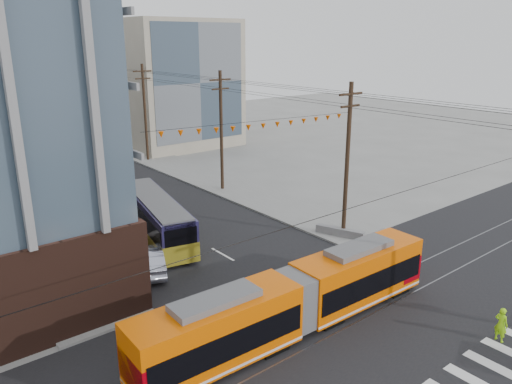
% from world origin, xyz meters
% --- Properties ---
extents(ground, '(160.00, 160.00, 0.00)m').
position_xyz_m(ground, '(0.00, 0.00, 0.00)').
color(ground, slate).
extents(bg_bldg_ne_near, '(14.00, 14.00, 16.00)m').
position_xyz_m(bg_bldg_ne_near, '(16.00, 48.00, 8.00)').
color(bg_bldg_ne_near, gray).
rests_on(bg_bldg_ne_near, ground).
extents(bg_bldg_ne_far, '(16.00, 16.00, 14.00)m').
position_xyz_m(bg_bldg_ne_far, '(18.00, 68.00, 7.00)').
color(bg_bldg_ne_far, '#8C99A5').
rests_on(bg_bldg_ne_far, ground).
extents(utility_pole_far, '(0.30, 0.30, 11.00)m').
position_xyz_m(utility_pole_far, '(8.50, 56.00, 5.50)').
color(utility_pole_far, black).
rests_on(utility_pole_far, ground).
extents(streetcar, '(16.97, 2.83, 3.26)m').
position_xyz_m(streetcar, '(-2.50, 4.43, 1.63)').
color(streetcar, '#E35600').
rests_on(streetcar, ground).
extents(city_bus, '(4.69, 11.34, 3.14)m').
position_xyz_m(city_bus, '(-2.00, 19.26, 1.57)').
color(city_bus, '#211D47').
rests_on(city_bus, ground).
extents(parked_car_silver, '(3.16, 4.82, 1.50)m').
position_xyz_m(parked_car_silver, '(-4.92, 14.78, 0.75)').
color(parked_car_silver, '#9297AA').
rests_on(parked_car_silver, ground).
extents(parked_car_white, '(3.36, 4.83, 1.30)m').
position_xyz_m(parked_car_white, '(-5.02, 17.73, 0.65)').
color(parked_car_white, silver).
rests_on(parked_car_white, ground).
extents(parked_car_grey, '(2.42, 4.43, 1.18)m').
position_xyz_m(parked_car_grey, '(-5.82, 26.34, 0.59)').
color(parked_car_grey, '#48484F').
rests_on(parked_car_grey, ground).
extents(pedestrian, '(0.46, 0.66, 1.74)m').
position_xyz_m(pedestrian, '(4.49, -2.29, 0.87)').
color(pedestrian, '#93E212').
rests_on(pedestrian, ground).
extents(jersey_barrier, '(2.04, 3.61, 0.71)m').
position_xyz_m(jersey_barrier, '(8.30, 11.12, 0.36)').
color(jersey_barrier, slate).
rests_on(jersey_barrier, ground).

